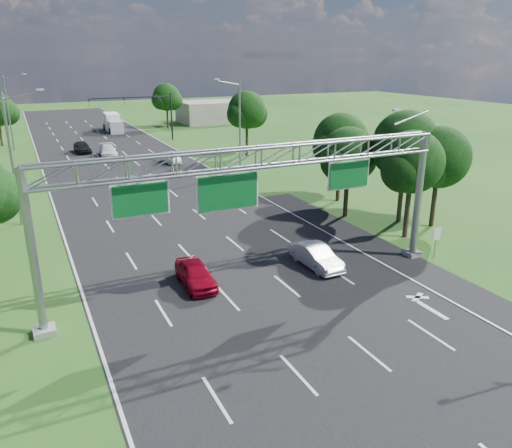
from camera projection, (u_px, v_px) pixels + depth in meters
ground at (166, 206)px, 43.49m from camera, size 220.00×220.00×0.00m
road at (166, 206)px, 43.49m from camera, size 18.00×180.00×0.02m
road_flare at (377, 248)px, 33.99m from camera, size 3.00×30.00×0.02m
sign_gantry at (260, 168)px, 26.03m from camera, size 23.50×1.00×9.56m
regulatory_sign at (436, 237)px, 31.82m from camera, size 0.60×0.08×2.10m
traffic_signal at (148, 107)px, 74.79m from camera, size 12.21×0.24×7.00m
streetlight_l_near at (14, 153)px, 37.08m from camera, size 2.97×0.22×10.16m
streetlight_l_far at (10, 109)px, 66.98m from camera, size 2.97×0.22×10.16m
streetlight_r_mid at (238, 121)px, 54.86m from camera, size 2.97×0.22×10.16m
tree_cluster_right at (387, 153)px, 38.59m from camera, size 9.91×14.60×8.68m
tree_verge_rd at (247, 112)px, 63.66m from camera, size 5.76×4.80×8.28m
tree_verge_re at (167, 98)px, 88.61m from camera, size 5.76×4.80×7.84m
building_right at (212, 112)px, 97.08m from camera, size 12.00×9.00×4.00m
red_coupe at (195, 274)px, 28.34m from camera, size 1.81×4.20×1.41m
silver_sedan at (316, 256)px, 30.85m from camera, size 1.60×4.26×1.39m
car_queue_a at (108, 151)px, 64.73m from camera, size 2.33×5.10×1.45m
car_queue_c at (82, 147)px, 67.08m from camera, size 2.10×4.62×1.54m
car_queue_d at (170, 158)px, 60.78m from camera, size 1.89×4.07×1.29m
box_truck at (113, 123)px, 85.87m from camera, size 2.62×7.97×2.97m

